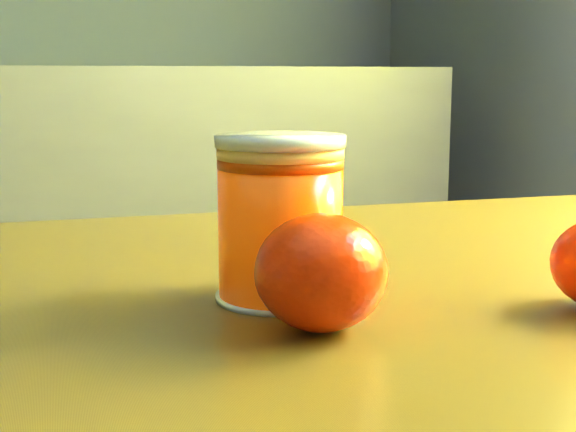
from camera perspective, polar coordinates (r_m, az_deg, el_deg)
name	(u,v)px	position (r m, az deg, el deg)	size (l,w,h in m)	color
juice_glass	(281,219)	(0.50, -0.54, -0.22)	(0.08, 0.08, 0.10)	#FF4E05
orange_front	(321,272)	(0.44, 2.36, -4.02)	(0.07, 0.07, 0.06)	red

